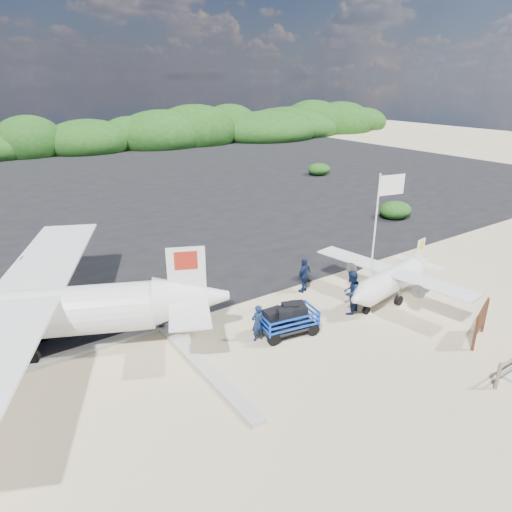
{
  "coord_description": "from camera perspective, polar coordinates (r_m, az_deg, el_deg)",
  "views": [
    {
      "loc": [
        -10.68,
        -10.79,
        9.69
      ],
      "look_at": [
        0.49,
        5.45,
        1.92
      ],
      "focal_mm": 32.0,
      "sensor_mm": 36.0,
      "label": 1
    }
  ],
  "objects": [
    {
      "name": "ground",
      "position": [
        18.01,
        8.74,
        -11.33
      ],
      "size": [
        160.0,
        160.0,
        0.0
      ],
      "primitive_type": "plane",
      "color": "beige"
    },
    {
      "name": "asphalt_apron",
      "position": [
        43.27,
        -19.49,
        7.33
      ],
      "size": [
        90.0,
        50.0,
        0.04
      ],
      "primitive_type": null,
      "color": "#B2B2B2",
      "rests_on": "ground"
    },
    {
      "name": "lagoon",
      "position": [
        15.74,
        -21.94,
        -18.34
      ],
      "size": [
        9.0,
        7.0,
        0.4
      ],
      "primitive_type": null,
      "color": "#B2B2B2",
      "rests_on": "ground"
    },
    {
      "name": "vegetation_band",
      "position": [
        67.35,
        -25.53,
        11.19
      ],
      "size": [
        124.0,
        8.0,
        4.4
      ],
      "primitive_type": null,
      "color": "#B2B2B2",
      "rests_on": "ground"
    },
    {
      "name": "baggage_cart",
      "position": [
        18.73,
        3.99,
        -9.71
      ],
      "size": [
        2.66,
        1.8,
        1.23
      ],
      "primitive_type": null,
      "rotation": [
        0.0,
        0.0,
        -0.17
      ],
      "color": "blue",
      "rests_on": "ground"
    },
    {
      "name": "flagpole",
      "position": [
        20.9,
        13.67,
        -6.78
      ],
      "size": [
        1.31,
        0.75,
        6.15
      ],
      "primitive_type": null,
      "rotation": [
        0.0,
        0.0,
        -0.21
      ],
      "color": "white",
      "rests_on": "ground"
    },
    {
      "name": "signboard",
      "position": [
        20.24,
        25.9,
        -9.49
      ],
      "size": [
        1.87,
        0.81,
        1.58
      ],
      "primitive_type": null,
      "rotation": [
        0.0,
        0.0,
        0.34
      ],
      "color": "#4B2615",
      "rests_on": "ground"
    },
    {
      "name": "crew_a",
      "position": [
        17.93,
        0.21,
        -8.36
      ],
      "size": [
        0.58,
        0.4,
        1.53
      ],
      "primitive_type": "imported",
      "rotation": [
        0.0,
        0.0,
        3.09
      ],
      "color": "#122043",
      "rests_on": "ground"
    },
    {
      "name": "crew_b",
      "position": [
        20.21,
        11.76,
        -4.47
      ],
      "size": [
        1.17,
        1.05,
        1.98
      ],
      "primitive_type": "imported",
      "rotation": [
        0.0,
        0.0,
        3.52
      ],
      "color": "#122043",
      "rests_on": "ground"
    },
    {
      "name": "crew_c",
      "position": [
        21.9,
        6.04,
        -2.4
      ],
      "size": [
        1.09,
        0.7,
        1.72
      ],
      "primitive_type": "imported",
      "rotation": [
        0.0,
        0.0,
        3.44
      ],
      "color": "#122043",
      "rests_on": "ground"
    },
    {
      "name": "aircraft_large",
      "position": [
        41.29,
        -4.9,
        7.85
      ],
      "size": [
        21.72,
        21.72,
        4.92
      ],
      "primitive_type": null,
      "rotation": [
        0.0,
        0.0,
        2.71
      ],
      "color": "#B2B2B2",
      "rests_on": "ground"
    },
    {
      "name": "aircraft_small",
      "position": [
        45.23,
        -27.73,
        6.67
      ],
      "size": [
        7.32,
        7.32,
        2.31
      ],
      "primitive_type": null,
      "rotation": [
        0.0,
        0.0,
        3.3
      ],
      "color": "#B2B2B2",
      "rests_on": "ground"
    }
  ]
}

